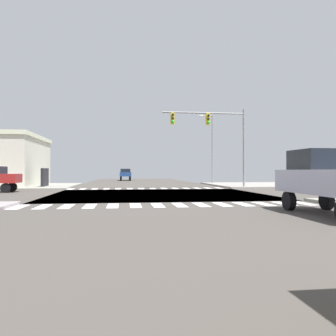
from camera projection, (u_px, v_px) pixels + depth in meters
The scene contains 9 objects.
ground at pixel (158, 194), 22.71m from camera, with size 90.00×90.00×0.05m.
sidewalk_corner_ne at pixel (268, 185), 36.29m from camera, with size 12.00×12.00×0.14m.
sidewalk_corner_nw at pixel (12, 186), 32.93m from camera, with size 12.00×12.00×0.14m.
crosswalk_near at pixel (169, 205), 15.44m from camera, with size 13.50×2.00×0.01m.
crosswalk_far at pixel (147, 188), 29.91m from camera, with size 13.50×2.00×0.01m.
traffic_signal_mast at pixel (214, 129), 30.41m from camera, with size 7.53×0.55×7.12m.
street_lamp at pixel (210, 143), 40.16m from camera, with size 1.78×0.32×8.15m.
sedan_crossing_2 at pixel (125, 174), 54.58m from camera, with size 1.80×4.30×1.88m.
pickup_trailing_1 at pixel (331, 178), 12.01m from camera, with size 2.00×5.10×2.35m.
Camera 1 is at (-2.27, -22.62, 1.56)m, focal length 36.43 mm.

